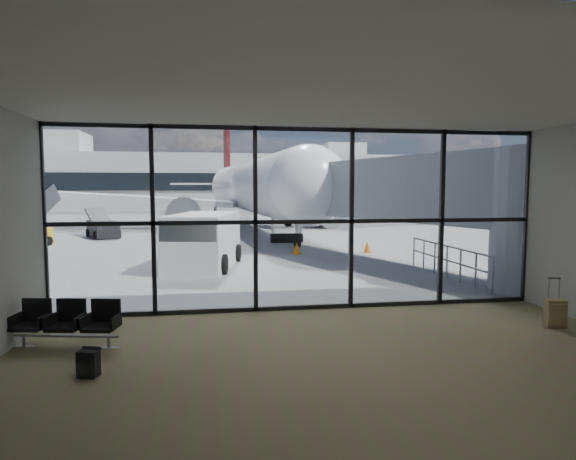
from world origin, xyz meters
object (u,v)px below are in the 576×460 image
object	(u,v)px
backpack	(88,363)
suitcase	(555,313)
service_van	(203,240)
mobile_stairs	(19,235)
seating_row	(68,321)
belt_loader	(103,228)
airliner	(250,188)

from	to	relation	value
backpack	suitcase	world-z (taller)	suitcase
service_van	mobile_stairs	world-z (taller)	mobile_stairs
seating_row	backpack	size ratio (longest dim) A/B	4.23
seating_row	mobile_stairs	distance (m)	18.41
backpack	service_van	xyz separation A→B (m)	(1.62, 10.63, 0.83)
belt_loader	mobile_stairs	bearing A→B (deg)	-148.36
service_van	airliner	bearing A→B (deg)	92.58
mobile_stairs	backpack	bearing A→B (deg)	-44.75
belt_loader	mobile_stairs	size ratio (longest dim) A/B	1.00
airliner	service_van	size ratio (longest dim) A/B	7.79
backpack	service_van	world-z (taller)	service_van
airliner	mobile_stairs	bearing A→B (deg)	-139.74
belt_loader	backpack	bearing A→B (deg)	-103.22
backpack	airliner	size ratio (longest dim) A/B	0.01
service_van	mobile_stairs	distance (m)	12.46
airliner	belt_loader	distance (m)	13.09
airliner	backpack	bearing A→B (deg)	-103.78
backpack	seating_row	bearing A→B (deg)	132.24
seating_row	suitcase	size ratio (longest dim) A/B	1.86
seating_row	suitcase	distance (m)	10.08
mobile_stairs	seating_row	bearing A→B (deg)	-44.89
seating_row	backpack	xyz separation A→B (m)	(0.76, -1.70, -0.26)
suitcase	service_van	size ratio (longest dim) A/B	0.21
suitcase	belt_loader	bearing A→B (deg)	135.14
seating_row	airliner	bearing A→B (deg)	90.11
airliner	belt_loader	xyz separation A→B (m)	(-9.86, -8.23, -2.49)
suitcase	service_van	distance (m)	12.08
belt_loader	service_van	bearing A→B (deg)	-88.10
seating_row	service_van	xyz separation A→B (m)	(2.39, 8.93, 0.57)
seating_row	suitcase	xyz separation A→B (m)	(10.07, -0.36, -0.17)
seating_row	suitcase	bearing A→B (deg)	9.14
suitcase	mobile_stairs	distance (m)	24.42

